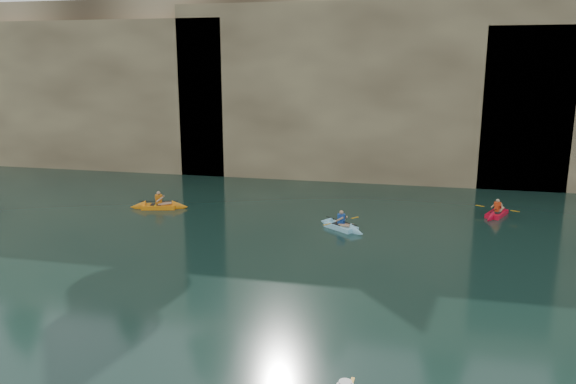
# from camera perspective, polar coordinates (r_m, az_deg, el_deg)

# --- Properties ---
(ground) EXTENTS (160.00, 160.00, 0.00)m
(ground) POSITION_cam_1_polar(r_m,az_deg,el_deg) (16.08, -8.50, -14.47)
(ground) COLOR black
(ground) RESTS_ON ground
(cliff) EXTENTS (70.00, 16.00, 12.00)m
(cliff) POSITION_cam_1_polar(r_m,az_deg,el_deg) (43.58, 6.06, 11.09)
(cliff) COLOR tan
(cliff) RESTS_ON ground
(cliff_slab_west) EXTENTS (26.00, 2.40, 10.56)m
(cliff_slab_west) POSITION_cam_1_polar(r_m,az_deg,el_deg) (43.98, -22.55, 9.27)
(cliff_slab_west) COLOR tan
(cliff_slab_west) RESTS_ON ground
(cliff_slab_center) EXTENTS (24.00, 2.40, 11.40)m
(cliff_slab_center) POSITION_cam_1_polar(r_m,az_deg,el_deg) (36.02, 7.75, 10.19)
(cliff_slab_center) COLOR tan
(cliff_slab_center) RESTS_ON ground
(sea_cave_west) EXTENTS (4.50, 1.00, 4.00)m
(sea_cave_west) POSITION_cam_1_polar(r_m,az_deg,el_deg) (42.60, -20.47, 4.91)
(sea_cave_west) COLOR black
(sea_cave_west) RESTS_ON ground
(sea_cave_center) EXTENTS (3.50, 1.00, 3.20)m
(sea_cave_center) POSITION_cam_1_polar(r_m,az_deg,el_deg) (36.87, -1.89, 3.95)
(sea_cave_center) COLOR black
(sea_cave_center) RESTS_ON ground
(sea_cave_east) EXTENTS (5.00, 1.00, 4.50)m
(sea_cave_east) POSITION_cam_1_polar(r_m,az_deg,el_deg) (35.83, 20.34, 3.94)
(sea_cave_east) COLOR black
(sea_cave_east) RESTS_ON ground
(kayaker_orange) EXTENTS (3.09, 2.23, 1.15)m
(kayaker_orange) POSITION_cam_1_polar(r_m,az_deg,el_deg) (29.84, -12.96, -1.39)
(kayaker_orange) COLOR orange
(kayaker_orange) RESTS_ON ground
(kayaker_ltblue_near) EXTENTS (2.59, 2.23, 1.09)m
(kayaker_ltblue_near) POSITION_cam_1_polar(r_m,az_deg,el_deg) (25.65, 5.42, -3.48)
(kayaker_ltblue_near) COLOR #98E2FE
(kayaker_ltblue_near) RESTS_ON ground
(kayaker_red_far) EXTENTS (1.98, 2.91, 1.06)m
(kayaker_red_far) POSITION_cam_1_polar(r_m,az_deg,el_deg) (29.59, 20.44, -2.03)
(kayaker_red_far) COLOR red
(kayaker_red_far) RESTS_ON ground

